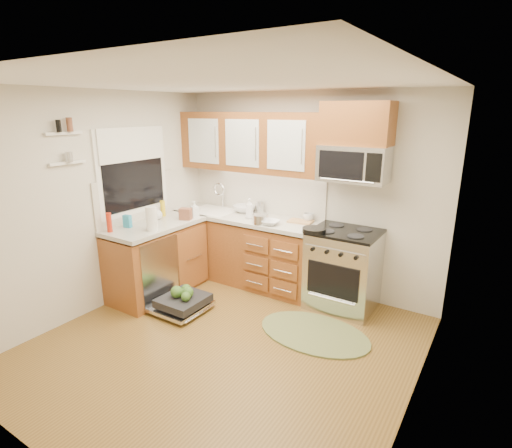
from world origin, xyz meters
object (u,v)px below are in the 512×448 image
Objects in this scene: bowl_a at (270,222)px; rug at (314,333)px; microwave at (354,164)px; stock_pot at (261,219)px; paper_towel_roll at (152,219)px; skillet at (314,230)px; cup at (308,217)px; dishwasher at (181,303)px; range at (343,269)px; sink at (213,219)px; cutting_board at (301,221)px; upper_cabinets at (250,142)px; bowl_b at (244,209)px.

rug is at bearing -32.70° from bowl_a.
stock_pot is at bearing -162.02° from microwave.
stock_pot is at bearing 45.11° from paper_towel_roll.
cup is at bearing 122.17° from skillet.
dishwasher is at bearing -0.50° from paper_towel_roll.
bowl_a is at bearing -130.66° from cup.
paper_towel_roll is at bearing -152.02° from skillet.
microwave is at bearing 90.00° from range.
bowl_a is (1.03, -0.17, 0.15)m from sink.
skillet is 0.90× the size of cutting_board.
dishwasher is 1.76m from cutting_board.
skillet is (1.12, -0.40, -0.90)m from upper_cabinets.
skillet is 0.74m from stock_pot.
bowl_a is (1.03, 0.95, -0.12)m from paper_towel_roll.
range is at bearing 30.27° from paper_towel_roll.
paper_towel_roll is (-1.92, -0.37, 1.06)m from rug.
microwave is at bearing -1.89° from bowl_b.
upper_cabinets reaches higher than stock_pot.
sink is at bearing -176.15° from microwave.
skillet is at bearing -57.83° from cup.
paper_towel_roll reaches higher than skillet.
dishwasher is 3.09× the size of bowl_a.
skillet is (1.26, 0.88, 0.88)m from dishwasher.
stock_pot reaches higher than cup.
sink is (-1.93, -0.01, 0.33)m from range.
dishwasher is 1.87m from cup.
cutting_board is 1.32× the size of bowl_a.
dishwasher is (0.39, -1.12, -0.70)m from sink.
paper_towel_roll reaches higher than sink.
bowl_b reaches higher than bowl_a.
paper_towel_roll is at bearing 179.50° from dishwasher.
upper_cabinets is 1.22m from cutting_board.
range is 1.96m from sink.
cup is (-0.29, 0.46, 0.00)m from skillet.
dishwasher is 5.24× the size of cup.
paper_towel_roll is 0.95× the size of bowl_b.
bowl_a reaches higher than cutting_board.
dishwasher is at bearing -143.73° from range.
microwave reaches higher than bowl_a.
upper_cabinets is at bearing 178.15° from cutting_board.
stock_pot is at bearing -42.46° from upper_cabinets.
skillet reaches higher than cutting_board.
microwave is at bearing 89.40° from rug.
paper_towel_roll reaches higher than bowl_b.
stock_pot is 0.68× the size of paper_towel_roll.
dishwasher is 1.57m from bowl_b.
bowl_a is at bearing 56.01° from dishwasher.
dishwasher is 2.34× the size of cutting_board.
bowl_b is (0.42, 1.30, -0.10)m from paper_towel_roll.
cup is at bearing 9.04° from sink.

